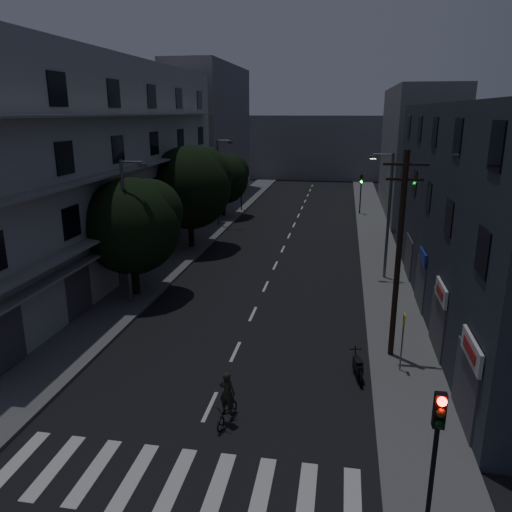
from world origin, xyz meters
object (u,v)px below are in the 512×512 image
(bus_stop_sign, at_px, (403,332))
(cyclist, at_px, (227,406))
(utility_pole, at_px, (399,253))
(traffic_signal_near, at_px, (437,437))
(motorcycle, at_px, (358,368))

(bus_stop_sign, xyz_separation_m, cyclist, (-6.34, -4.68, -1.21))
(bus_stop_sign, bearing_deg, utility_pole, 100.90)
(utility_pole, height_order, cyclist, utility_pole)
(traffic_signal_near, bearing_deg, cyclist, 146.67)
(cyclist, bearing_deg, utility_pole, 56.87)
(bus_stop_sign, relative_size, cyclist, 1.26)
(utility_pole, relative_size, bus_stop_sign, 3.56)
(traffic_signal_near, distance_m, bus_stop_sign, 8.79)
(utility_pole, distance_m, cyclist, 9.55)
(motorcycle, bearing_deg, traffic_signal_near, -88.96)
(traffic_signal_near, height_order, utility_pole, utility_pole)
(bus_stop_sign, relative_size, motorcycle, 1.39)
(motorcycle, bearing_deg, cyclist, -149.19)
(bus_stop_sign, bearing_deg, motorcycle, -157.41)
(bus_stop_sign, distance_m, motorcycle, 2.39)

